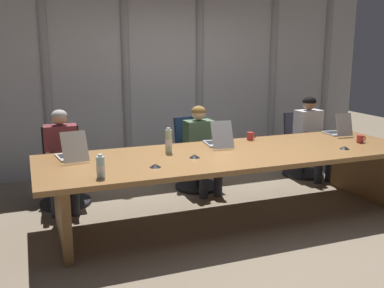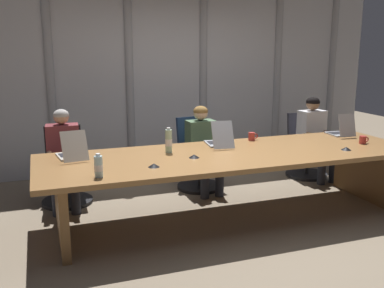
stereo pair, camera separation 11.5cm
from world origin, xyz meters
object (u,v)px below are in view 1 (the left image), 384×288
at_px(person_center, 312,133).
at_px(coffee_mug_near, 360,139).
at_px(laptop_center, 337,131).
at_px(person_left_mid, 201,144).
at_px(laptop_left_end, 71,153).
at_px(conference_mic_middle, 345,148).
at_px(office_chair_left_end, 64,176).
at_px(office_chair_left_mid, 196,162).
at_px(conference_mic_left_side, 195,156).
at_px(laptop_left_mid, 218,141).
at_px(conference_mic_right_side, 155,166).
at_px(office_chair_center, 302,152).
at_px(coffee_mug_far, 250,136).
at_px(water_bottle_primary, 169,141).
at_px(person_left_end, 62,155).
at_px(water_bottle_secondary, 101,167).

xyz_separation_m(person_center, coffee_mug_near, (-0.09, -1.06, 0.13)).
bearing_deg(laptop_center, person_left_mid, 75.54).
bearing_deg(laptop_left_end, person_left_mid, -77.27).
bearing_deg(conference_mic_middle, office_chair_left_end, 153.95).
relative_size(laptop_left_end, coffee_mug_near, 3.98).
relative_size(laptop_center, office_chair_left_mid, 0.43).
distance_m(person_left_mid, conference_mic_left_side, 1.15).
bearing_deg(laptop_left_end, office_chair_left_mid, -72.37).
relative_size(laptop_left_mid, conference_mic_right_side, 4.67).
bearing_deg(office_chair_center, office_chair_left_mid, -85.47).
distance_m(office_chair_left_mid, coffee_mug_far, 0.89).
bearing_deg(water_bottle_primary, conference_mic_middle, -16.10).
height_order(office_chair_center, coffee_mug_near, office_chair_center).
bearing_deg(water_bottle_primary, coffee_mug_near, -8.42).
xyz_separation_m(laptop_center, person_left_mid, (-1.66, 0.58, -0.17)).
height_order(office_chair_left_mid, conference_mic_left_side, office_chair_left_mid).
distance_m(laptop_center, office_chair_left_end, 3.48).
distance_m(person_left_end, coffee_mug_far, 2.24).
xyz_separation_m(office_chair_left_end, conference_mic_middle, (2.92, -1.43, 0.41)).
distance_m(office_chair_left_end, person_left_end, 0.34).
bearing_deg(person_left_end, conference_mic_left_side, 53.44).
bearing_deg(conference_mic_middle, water_bottle_primary, 163.90).
height_order(office_chair_left_mid, person_left_end, person_left_end).
distance_m(laptop_left_end, water_bottle_secondary, 0.78).
bearing_deg(conference_mic_middle, person_center, 68.84).
height_order(office_chair_left_mid, water_bottle_primary, water_bottle_primary).
xyz_separation_m(laptop_left_end, conference_mic_middle, (2.88, -0.63, -0.04)).
bearing_deg(conference_mic_right_side, office_chair_center, 27.83).
bearing_deg(conference_mic_right_side, laptop_center, 13.97).
relative_size(person_center, water_bottle_secondary, 5.47).
xyz_separation_m(person_left_mid, water_bottle_primary, (-0.68, -0.72, 0.23)).
bearing_deg(laptop_left_mid, office_chair_left_mid, 5.41).
relative_size(office_chair_center, water_bottle_secondary, 4.25).
height_order(laptop_center, water_bottle_primary, laptop_center).
height_order(office_chair_left_end, conference_mic_left_side, office_chair_left_end).
xyz_separation_m(laptop_left_mid, person_left_mid, (0.04, 0.60, -0.17)).
xyz_separation_m(laptop_left_end, conference_mic_right_side, (0.70, -0.60, -0.04)).
bearing_deg(person_left_end, laptop_center, 83.54).
height_order(laptop_center, water_bottle_secondary, laptop_center).
distance_m(laptop_center, person_center, 0.60).
distance_m(laptop_left_mid, conference_mic_right_side, 1.13).
distance_m(laptop_center, office_chair_left_mid, 1.88).
distance_m(person_left_end, conference_mic_left_side, 1.61).
relative_size(laptop_left_end, office_chair_left_end, 0.54).
bearing_deg(coffee_mug_near, water_bottle_secondary, -173.95).
bearing_deg(coffee_mug_far, laptop_center, -6.14).
height_order(person_left_mid, water_bottle_secondary, person_left_mid).
bearing_deg(coffee_mug_near, person_left_end, 162.34).
xyz_separation_m(laptop_center, office_chair_left_mid, (-1.67, 0.74, -0.45)).
xyz_separation_m(office_chair_center, conference_mic_middle, (-0.46, -1.42, 0.42)).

